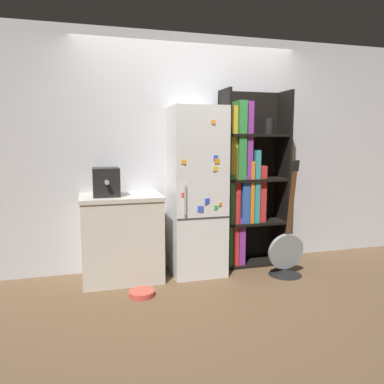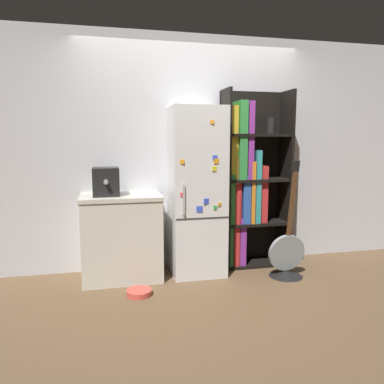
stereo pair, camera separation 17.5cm
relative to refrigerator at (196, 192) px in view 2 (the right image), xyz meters
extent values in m
plane|color=brown|center=(0.00, -0.17, -0.89)|extent=(16.00, 16.00, 0.00)
cube|color=silver|center=(0.00, 0.30, 0.41)|extent=(8.00, 0.05, 2.60)
cube|color=silver|center=(0.00, 0.00, 0.00)|extent=(0.56, 0.55, 1.79)
cube|color=#333333|center=(0.00, -0.28, -0.23)|extent=(0.55, 0.01, 0.01)
cube|color=#B2B2B7|center=(-0.20, -0.29, -0.03)|extent=(0.02, 0.02, 0.30)
cube|color=orange|center=(0.18, -0.28, -0.10)|extent=(0.04, 0.01, 0.04)
cube|color=yellow|center=(0.12, -0.28, 0.26)|extent=(0.05, 0.01, 0.05)
cube|color=orange|center=(0.14, -0.28, 0.34)|extent=(0.05, 0.01, 0.05)
cube|color=orange|center=(0.09, -0.28, 0.73)|extent=(0.04, 0.02, 0.04)
cube|color=green|center=(0.13, -0.28, -0.13)|extent=(0.04, 0.01, 0.04)
cube|color=orange|center=(-0.21, -0.28, 0.34)|extent=(0.04, 0.02, 0.04)
cube|color=blue|center=(0.04, -0.28, -0.06)|extent=(0.06, 0.02, 0.06)
cube|color=red|center=(-0.21, -0.28, 0.01)|extent=(0.04, 0.01, 0.04)
cube|color=blue|center=(-0.03, -0.28, -0.14)|extent=(0.06, 0.01, 0.06)
cube|color=blue|center=(0.13, -0.28, 0.37)|extent=(0.05, 0.01, 0.05)
cube|color=black|center=(0.35, 0.09, 0.10)|extent=(0.03, 0.36, 1.99)
cube|color=black|center=(1.08, 0.09, 0.10)|extent=(0.03, 0.36, 1.99)
cube|color=black|center=(0.72, 0.26, 0.10)|extent=(0.76, 0.03, 1.99)
cube|color=black|center=(0.72, 0.09, -0.88)|extent=(0.70, 0.33, 0.03)
cube|color=black|center=(0.72, 0.09, -0.40)|extent=(0.70, 0.33, 0.03)
cube|color=black|center=(0.72, 0.09, 0.10)|extent=(0.70, 0.33, 0.03)
cube|color=black|center=(0.72, 0.09, 0.60)|extent=(0.70, 0.33, 0.03)
cube|color=#338C3F|center=(0.40, 0.08, -0.48)|extent=(0.04, 0.26, 0.77)
cube|color=red|center=(0.46, 0.09, -0.44)|extent=(0.06, 0.25, 0.84)
cube|color=purple|center=(0.54, 0.09, -0.60)|extent=(0.07, 0.26, 0.54)
cube|color=#338C3F|center=(0.40, 0.10, -0.10)|extent=(0.05, 0.32, 0.55)
cube|color=red|center=(0.48, 0.10, -0.02)|extent=(0.07, 0.25, 0.73)
cube|color=#2D59B2|center=(0.57, 0.10, -0.11)|extent=(0.08, 0.30, 0.55)
cube|color=orange|center=(0.64, 0.10, -0.03)|extent=(0.04, 0.30, 0.70)
cube|color=teal|center=(0.70, 0.10, 0.03)|extent=(0.06, 0.30, 0.82)
cube|color=red|center=(0.78, 0.10, -0.06)|extent=(0.09, 0.26, 0.64)
cube|color=gold|center=(0.42, 0.10, 0.52)|extent=(0.09, 0.26, 0.80)
cube|color=#338C3F|center=(0.51, 0.10, 0.54)|extent=(0.09, 0.31, 0.86)
cube|color=purple|center=(0.61, 0.09, 0.54)|extent=(0.06, 0.28, 0.85)
cylinder|color=black|center=(0.89, 0.09, 0.71)|extent=(0.10, 0.10, 0.18)
cube|color=beige|center=(-0.80, 0.00, -0.47)|extent=(0.80, 0.55, 0.85)
cube|color=beige|center=(-0.80, 0.00, -0.03)|extent=(0.82, 0.57, 0.04)
cube|color=black|center=(-0.94, -0.02, 0.13)|extent=(0.26, 0.27, 0.28)
cylinder|color=#A5A39E|center=(-0.94, -0.19, 0.15)|extent=(0.04, 0.06, 0.04)
cone|color=black|center=(0.90, -0.35, -0.86)|extent=(0.36, 0.36, 0.06)
cylinder|color=gray|center=(0.90, -0.35, -0.64)|extent=(0.40, 0.10, 0.40)
cube|color=brown|center=(0.90, -0.43, -0.10)|extent=(0.04, 0.11, 0.68)
cube|color=black|center=(0.90, -0.48, 0.29)|extent=(0.07, 0.04, 0.11)
cylinder|color=#D84C3F|center=(-0.67, -0.50, -0.87)|extent=(0.24, 0.24, 0.05)
torus|color=#D84C3F|center=(-0.67, -0.50, -0.85)|extent=(0.24, 0.24, 0.01)
camera|label=1|loc=(-1.11, -3.83, 0.55)|focal=35.00mm
camera|label=2|loc=(-0.94, -3.87, 0.55)|focal=35.00mm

